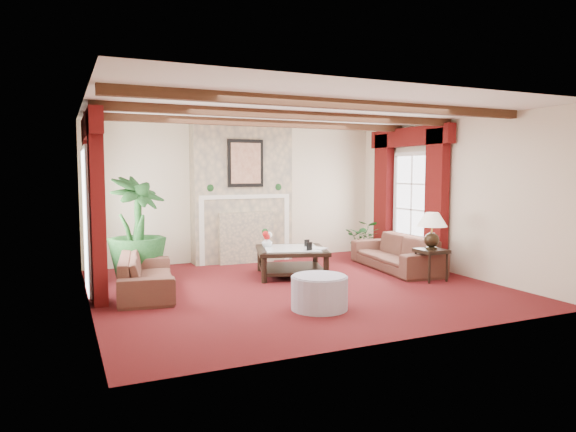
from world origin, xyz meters
name	(u,v)px	position (x,y,z in m)	size (l,w,h in m)	color
floor	(296,287)	(0.00, 0.00, 0.00)	(6.00, 6.00, 0.00)	#410B0E
ceiling	(296,111)	(0.00, 0.00, 2.70)	(6.00, 6.00, 0.00)	white
back_wall	(239,193)	(0.00, 2.75, 1.35)	(6.00, 0.02, 2.70)	beige
left_wall	(87,206)	(-3.00, 0.00, 1.35)	(0.02, 5.50, 2.70)	beige
right_wall	(450,196)	(3.00, 0.00, 1.35)	(0.02, 5.50, 2.70)	beige
ceiling_beams	(296,115)	(0.00, 0.00, 2.64)	(6.00, 3.00, 0.12)	#391E12
fireplace	(242,125)	(0.00, 2.55, 2.70)	(2.00, 0.52, 2.70)	tan
french_door_left	(84,148)	(-2.97, 1.00, 2.13)	(0.10, 1.10, 2.16)	white
french_door_right	(414,154)	(2.97, 1.00, 2.13)	(0.10, 1.10, 2.16)	white
curtains_left	(91,120)	(-2.86, 1.00, 2.55)	(0.20, 2.40, 2.55)	#430B08
curtains_right	(409,132)	(2.86, 1.00, 2.55)	(0.20, 2.40, 2.55)	#430B08
sofa_left	(146,268)	(-2.19, 0.54, 0.37)	(0.84, 1.98, 0.75)	#390F18
sofa_right	(396,247)	(2.28, 0.56, 0.41)	(0.83, 2.16, 0.82)	#390F18
potted_palm	(137,250)	(-2.16, 1.65, 0.48)	(1.78, 1.95, 0.96)	black
small_plant	(363,243)	(2.39, 1.84, 0.31)	(1.05, 1.07, 0.62)	black
coffee_table	(291,262)	(0.28, 0.80, 0.24)	(1.16, 1.16, 0.48)	black
side_table	(431,265)	(2.23, -0.47, 0.26)	(0.44, 0.44, 0.52)	black
ottoman	(319,293)	(-0.27, -1.29, 0.22)	(0.74, 0.74, 0.43)	#9997AC
table_lamp	(432,230)	(2.23, -0.47, 0.83)	(0.49, 0.49, 0.62)	black
flower_vase	(267,242)	(-0.04, 1.11, 0.57)	(0.20, 0.21, 0.18)	silver
book	(314,241)	(0.56, 0.50, 0.63)	(0.21, 0.14, 0.32)	black
photo_frame_a	(309,247)	(0.44, 0.43, 0.55)	(0.11, 0.02, 0.15)	black
photo_frame_b	(307,243)	(0.61, 0.87, 0.54)	(0.10, 0.02, 0.13)	black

